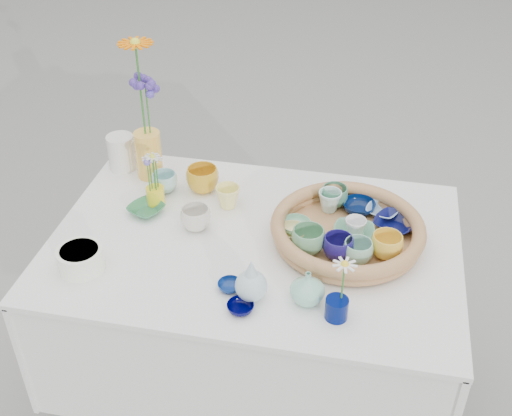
% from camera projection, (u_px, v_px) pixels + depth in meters
% --- Properties ---
extents(ground, '(80.00, 80.00, 0.00)m').
position_uv_depth(ground, '(255.00, 397.00, 2.44)').
color(ground, gray).
extents(display_table, '(1.26, 0.86, 0.77)m').
position_uv_depth(display_table, '(255.00, 397.00, 2.44)').
color(display_table, white).
rests_on(display_table, ground).
extents(wicker_tray, '(0.47, 0.47, 0.08)m').
position_uv_depth(wicker_tray, '(347.00, 231.00, 1.96)').
color(wicker_tray, '#9B6838').
rests_on(wicker_tray, display_table).
extents(tray_ceramic_0, '(0.13, 0.13, 0.03)m').
position_uv_depth(tray_ceramic_0, '(359.00, 207.00, 2.07)').
color(tray_ceramic_0, '#031540').
rests_on(tray_ceramic_0, wicker_tray).
extents(tray_ceramic_1, '(0.17, 0.17, 0.03)m').
position_uv_depth(tray_ceramic_1, '(395.00, 224.00, 2.00)').
color(tray_ceramic_1, '#090D3E').
rests_on(tray_ceramic_1, wicker_tray).
extents(tray_ceramic_2, '(0.11, 0.11, 0.08)m').
position_uv_depth(tray_ceramic_2, '(387.00, 246.00, 1.88)').
color(tray_ceramic_2, yellow).
rests_on(tray_ceramic_2, wicker_tray).
extents(tray_ceramic_3, '(0.13, 0.13, 0.03)m').
position_uv_depth(tray_ceramic_3, '(354.00, 233.00, 1.96)').
color(tray_ceramic_3, '#60A17D').
rests_on(tray_ceramic_3, wicker_tray).
extents(tray_ceramic_4, '(0.11, 0.11, 0.08)m').
position_uv_depth(tray_ceramic_4, '(308.00, 240.00, 1.89)').
color(tray_ceramic_4, '#5F996C').
rests_on(tray_ceramic_4, wicker_tray).
extents(tray_ceramic_5, '(0.10, 0.10, 0.03)m').
position_uv_depth(tray_ceramic_5, '(296.00, 226.00, 1.99)').
color(tray_ceramic_5, '#8FDAB5').
rests_on(tray_ceramic_5, wicker_tray).
extents(tray_ceramic_6, '(0.08, 0.08, 0.07)m').
position_uv_depth(tray_ceramic_6, '(330.00, 201.00, 2.07)').
color(tray_ceramic_6, silver).
rests_on(tray_ceramic_6, wicker_tray).
extents(tray_ceramic_7, '(0.09, 0.09, 0.06)m').
position_uv_depth(tray_ceramic_7, '(355.00, 228.00, 1.96)').
color(tray_ceramic_7, white).
rests_on(tray_ceramic_7, wicker_tray).
extents(tray_ceramic_8, '(0.13, 0.13, 0.03)m').
position_uv_depth(tray_ceramic_8, '(383.00, 211.00, 2.06)').
color(tray_ceramic_8, '#A0CEFA').
rests_on(tray_ceramic_8, wicker_tray).
extents(tray_ceramic_9, '(0.11, 0.11, 0.07)m').
position_uv_depth(tray_ceramic_9, '(338.00, 247.00, 1.87)').
color(tray_ceramic_9, navy).
rests_on(tray_ceramic_9, wicker_tray).
extents(tray_ceramic_10, '(0.10, 0.10, 0.03)m').
position_uv_depth(tray_ceramic_10, '(292.00, 233.00, 1.97)').
color(tray_ceramic_10, '#FFDE8E').
rests_on(tray_ceramic_10, wicker_tray).
extents(tray_ceramic_11, '(0.12, 0.12, 0.07)m').
position_uv_depth(tray_ceramic_11, '(358.00, 252.00, 1.86)').
color(tray_ceramic_11, '#87C0A5').
rests_on(tray_ceramic_11, wicker_tray).
extents(tray_ceramic_12, '(0.10, 0.10, 0.07)m').
position_uv_depth(tray_ceramic_12, '(334.00, 196.00, 2.09)').
color(tray_ceramic_12, '#458062').
rests_on(tray_ceramic_12, wicker_tray).
extents(loose_ceramic_0, '(0.12, 0.12, 0.09)m').
position_uv_depth(loose_ceramic_0, '(203.00, 179.00, 2.19)').
color(loose_ceramic_0, gold).
rests_on(loose_ceramic_0, display_table).
extents(loose_ceramic_1, '(0.09, 0.09, 0.08)m').
position_uv_depth(loose_ceramic_1, '(228.00, 197.00, 2.12)').
color(loose_ceramic_1, '#FBF084').
rests_on(loose_ceramic_1, display_table).
extents(loose_ceramic_2, '(0.15, 0.15, 0.03)m').
position_uv_depth(loose_ceramic_2, '(146.00, 209.00, 2.10)').
color(loose_ceramic_2, '#30784C').
rests_on(loose_ceramic_2, display_table).
extents(loose_ceramic_3, '(0.10, 0.10, 0.08)m').
position_uv_depth(loose_ceramic_3, '(196.00, 218.00, 2.02)').
color(loose_ceramic_3, beige).
rests_on(loose_ceramic_3, display_table).
extents(loose_ceramic_4, '(0.08, 0.08, 0.02)m').
position_uv_depth(loose_ceramic_4, '(230.00, 286.00, 1.80)').
color(loose_ceramic_4, navy).
rests_on(loose_ceramic_4, display_table).
extents(loose_ceramic_5, '(0.09, 0.09, 0.07)m').
position_uv_depth(loose_ceramic_5, '(165.00, 182.00, 2.19)').
color(loose_ceramic_5, '#9BCECB').
rests_on(loose_ceramic_5, display_table).
extents(loose_ceramic_6, '(0.09, 0.09, 0.02)m').
position_uv_depth(loose_ceramic_6, '(240.00, 307.00, 1.73)').
color(loose_ceramic_6, '#000036').
rests_on(loose_ceramic_6, display_table).
extents(fluted_bowl, '(0.16, 0.16, 0.07)m').
position_uv_depth(fluted_bowl, '(81.00, 259.00, 1.86)').
color(fluted_bowl, white).
rests_on(fluted_bowl, display_table).
extents(bud_vase_paleblue, '(0.12, 0.12, 0.14)m').
position_uv_depth(bud_vase_paleblue, '(251.00, 279.00, 1.74)').
color(bud_vase_paleblue, silver).
rests_on(bud_vase_paleblue, display_table).
extents(bud_vase_seafoam, '(0.10, 0.10, 0.10)m').
position_uv_depth(bud_vase_seafoam, '(307.00, 287.00, 1.74)').
color(bud_vase_seafoam, '#87CAAE').
rests_on(bud_vase_seafoam, display_table).
extents(bud_vase_cobalt, '(0.08, 0.08, 0.06)m').
position_uv_depth(bud_vase_cobalt, '(337.00, 308.00, 1.70)').
color(bud_vase_cobalt, '#000D4E').
rests_on(bud_vase_cobalt, display_table).
extents(single_daisy, '(0.09, 0.09, 0.13)m').
position_uv_depth(single_daisy, '(343.00, 281.00, 1.66)').
color(single_daisy, white).
rests_on(single_daisy, bud_vase_cobalt).
extents(tall_vase_yellow, '(0.09, 0.09, 0.17)m').
position_uv_depth(tall_vase_yellow, '(149.00, 155.00, 2.25)').
color(tall_vase_yellow, '#FFC048').
rests_on(tall_vase_yellow, display_table).
extents(gerbera, '(0.13, 0.13, 0.34)m').
position_uv_depth(gerbera, '(141.00, 90.00, 2.10)').
color(gerbera, '#FF7500').
rests_on(gerbera, tall_vase_yellow).
extents(hydrangea, '(0.08, 0.08, 0.25)m').
position_uv_depth(hydrangea, '(148.00, 109.00, 2.15)').
color(hydrangea, '#493194').
rests_on(hydrangea, tall_vase_yellow).
extents(white_pitcher, '(0.15, 0.12, 0.13)m').
position_uv_depth(white_pitcher, '(121.00, 152.00, 2.30)').
color(white_pitcher, silver).
rests_on(white_pitcher, display_table).
extents(daisy_cup, '(0.07, 0.07, 0.06)m').
position_uv_depth(daisy_cup, '(155.00, 196.00, 2.13)').
color(daisy_cup, yellow).
rests_on(daisy_cup, display_table).
extents(daisy_posy, '(0.10, 0.10, 0.15)m').
position_uv_depth(daisy_posy, '(154.00, 169.00, 2.07)').
color(daisy_posy, silver).
rests_on(daisy_posy, daisy_cup).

